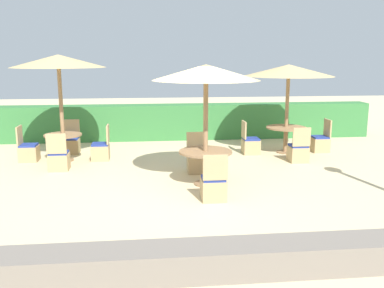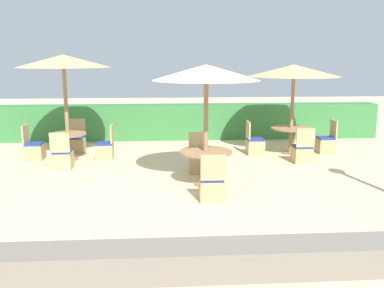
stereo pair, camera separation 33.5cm
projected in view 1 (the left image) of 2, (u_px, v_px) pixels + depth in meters
The scene contains 18 objects.
ground_plane at pixel (195, 194), 8.50m from camera, with size 40.00×40.00×0.00m, color beige.
hedge_row at pixel (175, 122), 14.07m from camera, with size 13.00×0.70×1.14m, color #387A3D.
stone_border at pixel (224, 259), 5.37m from camera, with size 10.00×0.56×0.39m, color slate.
parasol_back_right at pixel (289, 71), 11.71m from camera, with size 2.48×2.48×2.47m.
round_table_back_right at pixel (286, 132), 12.06m from camera, with size 1.12×1.12×0.74m.
patio_chair_back_right_south at pixel (298, 152), 11.07m from camera, with size 0.46×0.46×0.93m.
patio_chair_back_right_west at pixel (250, 145), 11.98m from camera, with size 0.46×0.46×0.93m.
patio_chair_back_right_east at pixel (320, 143), 12.25m from camera, with size 0.46×0.46×0.93m.
parasol_center at pixel (206, 73), 8.69m from camera, with size 2.22×2.22×2.53m.
round_table_center at pixel (205, 158), 9.05m from camera, with size 1.13×1.13×0.73m.
patio_chair_center_north at pixel (197, 161), 10.08m from camera, with size 0.46×0.46×0.93m.
patio_chair_center_south at pixel (213, 187), 8.12m from camera, with size 0.46×0.46×0.93m.
parasol_back_left at pixel (58, 62), 10.71m from camera, with size 2.37×2.37×2.74m.
round_table_back_left at pixel (63, 141), 11.12m from camera, with size 0.97×0.97×0.70m.
patio_chair_back_left_north at pixel (71, 144), 12.07m from camera, with size 0.46×0.46×0.93m.
patio_chair_back_left_south at pixel (59, 160), 10.25m from camera, with size 0.46×0.46×0.93m.
patio_chair_back_left_east at pixel (101, 150), 11.27m from camera, with size 0.46×0.46×0.93m.
patio_chair_back_left_west at pixel (28, 151), 11.14m from camera, with size 0.46×0.46×0.93m.
Camera 1 is at (-0.93, -8.07, 2.70)m, focal length 40.00 mm.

